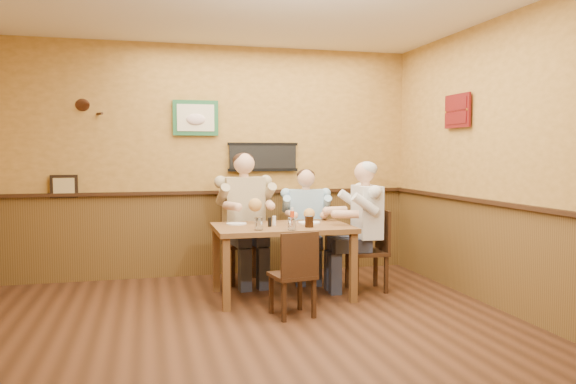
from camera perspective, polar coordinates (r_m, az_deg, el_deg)
The scene contains 17 objects.
room at distance 4.63m, azimuth -2.77°, elevation 6.29°, with size 5.02×5.03×2.81m.
dining_table at distance 5.83m, azimuth -0.60°, elevation -4.31°, with size 1.40×0.90×0.75m.
chair_back_left at distance 6.52m, azimuth -4.52°, elevation -5.09°, with size 0.44×0.44×0.94m, color #361F11, non-canonical shape.
chair_back_right at distance 6.69m, azimuth 1.80°, elevation -5.37°, with size 0.38×0.38×0.82m, color #361F11, non-canonical shape.
chair_right_end at distance 6.19m, azimuth 7.98°, elevation -5.88°, with size 0.41×0.41×0.88m, color #361F11, non-canonical shape.
chair_near_side at distance 5.20m, azimuth 0.43°, elevation -8.25°, with size 0.37×0.37×0.79m, color #361F11, non-canonical shape.
diner_tan_shirt at distance 6.50m, azimuth -4.53°, elevation -3.33°, with size 0.62×0.62×1.35m, color tan, non-canonical shape.
diner_blue_polo at distance 6.66m, azimuth 1.81°, elevation -3.87°, with size 0.54×0.54×1.18m, color #8FB8D7, non-canonical shape.
diner_white_elder at distance 6.17m, azimuth 8.00°, elevation -4.15°, with size 0.58×0.58×1.26m, color silver, non-canonical shape.
water_glass_left at distance 5.47m, azimuth -2.99°, elevation -3.24°, with size 0.08×0.08×0.12m, color white.
water_glass_mid at distance 5.46m, azimuth 0.40°, elevation -3.27°, with size 0.08×0.08×0.12m, color white.
cola_tumbler at distance 5.68m, azimuth 2.17°, elevation -3.03°, with size 0.09×0.09×0.11m, color black.
hot_sauce_bottle at distance 5.77m, azimuth 0.43°, elevation -2.61°, with size 0.04×0.04×0.17m, color #CD3F15.
salt_shaker at distance 5.82m, azimuth -1.42°, elevation -2.93°, with size 0.04×0.04×0.10m, color silver.
pepper_shaker at distance 5.72m, azimuth -1.87°, elevation -3.08°, with size 0.04×0.04×0.09m, color black.
plate_far_left at distance 5.93m, azimuth -5.26°, elevation -3.22°, with size 0.21×0.21×0.01m, color silver.
plate_far_right at distance 6.00m, azimuth 2.17°, elevation -3.12°, with size 0.23×0.23×0.02m, color white.
Camera 1 is at (-0.78, -4.37, 1.50)m, focal length 35.00 mm.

